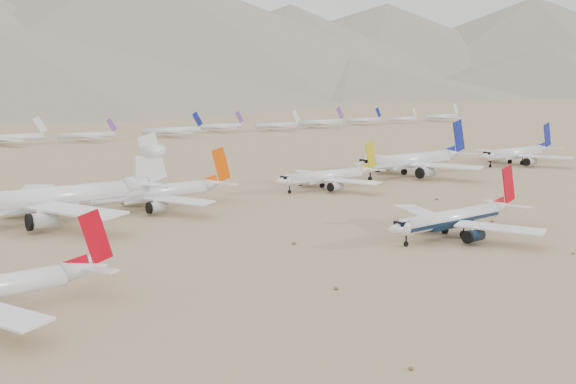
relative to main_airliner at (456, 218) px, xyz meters
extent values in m
plane|color=#87694E|center=(-5.04, 1.97, -4.19)|extent=(7000.00, 7000.00, 0.00)
cylinder|color=silver|center=(-1.95, 0.00, 0.19)|extent=(32.23, 3.81, 3.81)
cube|color=#0D1D32|center=(-1.95, 0.00, -0.29)|extent=(31.58, 3.87, 0.86)
sphere|color=silver|center=(-18.07, 0.00, 0.19)|extent=(3.81, 3.81, 3.81)
cube|color=black|center=(-18.64, 0.00, 1.23)|extent=(2.67, 2.48, 0.95)
cone|color=silver|center=(17.97, 0.00, 0.47)|extent=(8.06, 3.81, 3.81)
cube|color=silver|center=(0.54, -11.31, -0.48)|extent=(12.45, 19.61, 0.60)
cube|color=silver|center=(19.53, -3.70, 0.95)|extent=(5.12, 6.69, 0.23)
cylinder|color=#0D1D32|center=(-3.74, -7.92, -2.20)|extent=(4.48, 2.74, 2.74)
cube|color=silver|center=(0.54, 11.31, -0.48)|extent=(12.45, 19.61, 0.60)
cube|color=silver|center=(19.53, 3.70, 0.95)|extent=(5.12, 6.69, 0.23)
cylinder|color=#0D1D32|center=(-3.74, 7.92, -2.20)|extent=(4.48, 2.74, 2.74)
cube|color=#B10212|center=(20.21, 0.00, 6.03)|extent=(6.11, 0.30, 10.06)
cylinder|color=black|center=(-17.11, 0.00, -3.62)|extent=(1.14, 0.48, 1.14)
cylinder|color=black|center=(-0.61, -2.67, -3.39)|extent=(1.60, 0.95, 1.60)
cylinder|color=black|center=(-0.61, 2.67, -3.39)|extent=(1.60, 0.95, 1.60)
cone|color=silver|center=(-84.47, 10.57, 0.28)|extent=(7.62, 3.65, 3.65)
cube|color=silver|center=(-82.99, 7.06, 0.74)|extent=(4.84, 6.32, 0.22)
cube|color=silver|center=(-82.99, 14.08, 0.74)|extent=(4.84, 6.32, 0.22)
cube|color=#B10212|center=(-82.35, 10.57, 5.55)|extent=(5.77, 0.29, 9.51)
cylinder|color=silver|center=(65.30, 73.52, 1.89)|extent=(43.66, 5.29, 5.29)
cube|color=silver|center=(65.30, 73.52, 1.23)|extent=(42.79, 5.37, 1.19)
sphere|color=silver|center=(43.47, 73.52, 1.89)|extent=(5.29, 5.29, 5.29)
cube|color=black|center=(42.68, 73.52, 3.35)|extent=(3.70, 3.44, 1.32)
cone|color=silver|center=(92.29, 73.52, 2.29)|extent=(10.92, 5.29, 5.29)
cube|color=silver|center=(68.68, 58.14, 0.97)|extent=(16.86, 26.57, 0.82)
cube|color=silver|center=(94.41, 68.48, 2.95)|extent=(6.93, 9.06, 0.32)
cylinder|color=silver|center=(62.88, 62.72, -1.42)|extent=(6.06, 3.81, 3.81)
cube|color=silver|center=(68.68, 88.90, 0.97)|extent=(16.86, 26.57, 0.82)
cube|color=silver|center=(94.41, 78.56, 2.95)|extent=(6.93, 9.06, 0.32)
cylinder|color=silver|center=(62.88, 84.32, -1.42)|extent=(6.06, 3.81, 3.81)
cube|color=navy|center=(95.32, 73.52, 9.85)|extent=(8.28, 0.42, 13.64)
cylinder|color=black|center=(44.80, 73.52, -3.40)|extent=(1.59, 0.66, 1.59)
cylinder|color=black|center=(67.12, 69.82, -3.08)|extent=(2.22, 1.32, 2.22)
cylinder|color=black|center=(67.12, 77.23, -3.08)|extent=(2.22, 1.32, 2.22)
cylinder|color=silver|center=(19.37, 69.66, 0.23)|extent=(31.63, 3.84, 3.84)
cube|color=silver|center=(19.37, 69.66, -0.25)|extent=(31.00, 3.90, 0.86)
sphere|color=silver|center=(3.56, 69.66, 0.23)|extent=(3.84, 3.84, 3.84)
cube|color=black|center=(2.98, 69.66, 1.28)|extent=(2.69, 2.50, 0.96)
cone|color=silver|center=(38.92, 69.66, 0.51)|extent=(7.91, 3.84, 3.84)
cube|color=silver|center=(21.82, 58.51, -0.45)|extent=(12.22, 19.25, 0.59)
cube|color=silver|center=(40.46, 66.01, 1.00)|extent=(5.02, 6.57, 0.23)
cylinder|color=silver|center=(17.62, 61.83, -2.18)|extent=(4.39, 2.77, 2.77)
cube|color=silver|center=(21.82, 80.81, -0.45)|extent=(12.22, 19.25, 0.59)
cube|color=silver|center=(40.46, 73.31, 1.00)|extent=(5.02, 6.57, 0.23)
cylinder|color=silver|center=(17.62, 77.49, -2.18)|extent=(4.39, 2.77, 2.77)
cube|color=gold|center=(41.12, 69.66, 5.99)|extent=(5.99, 0.31, 9.88)
cylinder|color=black|center=(4.52, 69.66, -3.62)|extent=(1.15, 0.48, 1.15)
cylinder|color=black|center=(20.69, 66.97, -3.39)|extent=(1.61, 0.96, 1.61)
cylinder|color=black|center=(20.69, 72.35, -3.39)|extent=(1.61, 0.96, 1.61)
cylinder|color=silver|center=(-42.81, 72.79, 0.62)|extent=(34.26, 4.19, 4.19)
cube|color=silver|center=(-42.81, 72.79, 0.10)|extent=(33.57, 4.25, 0.94)
sphere|color=silver|center=(-59.94, 72.79, 0.62)|extent=(4.19, 4.19, 4.19)
cube|color=black|center=(-60.57, 72.79, 1.77)|extent=(2.93, 2.72, 1.05)
cone|color=silver|center=(-21.64, 72.79, 0.93)|extent=(8.56, 4.19, 4.19)
cube|color=silver|center=(-40.17, 60.71, -0.11)|extent=(13.23, 20.85, 0.65)
cube|color=silver|center=(-19.97, 68.83, 1.46)|extent=(5.44, 7.11, 0.25)
cylinder|color=silver|center=(-44.71, 64.31, -2.00)|extent=(4.76, 3.01, 3.01)
cube|color=silver|center=(-40.17, 84.88, -0.11)|extent=(13.23, 20.85, 0.65)
cube|color=silver|center=(-19.97, 76.75, 1.46)|extent=(5.44, 7.11, 0.25)
cylinder|color=silver|center=(-44.71, 81.28, -2.00)|extent=(4.76, 3.01, 3.01)
cube|color=#E44500|center=(-19.26, 72.79, 6.87)|extent=(6.49, 0.33, 10.70)
cylinder|color=black|center=(-58.89, 72.79, -3.57)|extent=(1.26, 0.52, 1.26)
cylinder|color=black|center=(-41.38, 69.86, -3.32)|extent=(1.76, 1.05, 1.76)
cylinder|color=black|center=(-41.38, 75.72, -3.32)|extent=(1.76, 1.05, 1.76)
cylinder|color=silver|center=(-73.00, 73.30, 2.11)|extent=(45.79, 5.48, 5.48)
cube|color=silver|center=(-73.00, 73.30, 1.42)|extent=(44.87, 5.56, 1.23)
cone|color=silver|center=(-44.70, 73.30, 2.52)|extent=(11.45, 5.48, 5.48)
cube|color=silver|center=(-69.47, 57.21, 1.15)|extent=(17.68, 27.87, 0.85)
cube|color=silver|center=(-42.48, 68.03, 3.21)|extent=(7.27, 9.50, 0.33)
cylinder|color=silver|center=(-75.54, 62.01, -1.32)|extent=(6.36, 3.95, 3.95)
cube|color=silver|center=(-69.47, 89.40, 1.15)|extent=(17.68, 27.87, 0.85)
cube|color=silver|center=(-42.48, 78.57, 3.21)|extent=(7.27, 9.50, 0.33)
cylinder|color=silver|center=(-75.54, 84.59, -1.32)|extent=(6.36, 3.95, 3.95)
cube|color=silver|center=(-41.52, 73.30, 10.43)|extent=(8.68, 0.44, 14.30)
cylinder|color=silver|center=(-41.20, 73.30, 12.20)|extent=(5.72, 3.55, 3.55)
cylinder|color=black|center=(-71.09, 69.46, -3.04)|extent=(2.30, 1.37, 2.30)
cylinder|color=black|center=(-71.09, 77.14, -3.04)|extent=(2.30, 1.37, 2.30)
cylinder|color=silver|center=(129.45, 69.43, 0.94)|extent=(36.97, 4.46, 4.46)
cube|color=silver|center=(129.45, 69.43, 0.38)|extent=(36.23, 4.53, 1.00)
sphere|color=silver|center=(110.96, 69.43, 0.94)|extent=(4.46, 4.46, 4.46)
cube|color=black|center=(110.29, 69.43, 2.17)|extent=(3.13, 2.90, 1.12)
cone|color=silver|center=(152.30, 69.43, 1.28)|extent=(9.24, 4.46, 4.46)
cube|color=silver|center=(132.30, 56.41, 0.16)|extent=(14.28, 22.50, 0.69)
cube|color=silver|center=(154.10, 65.17, 1.83)|extent=(5.87, 7.67, 0.27)
cylinder|color=silver|center=(127.40, 60.30, -1.85)|extent=(5.13, 3.21, 3.21)
cube|color=silver|center=(132.30, 82.45, 0.16)|extent=(14.28, 22.50, 0.69)
cube|color=silver|center=(154.10, 73.69, 1.83)|extent=(5.87, 7.67, 0.27)
cylinder|color=silver|center=(127.40, 78.56, -1.85)|extent=(5.13, 3.21, 3.21)
cube|color=navy|center=(154.87, 69.43, 7.67)|extent=(7.01, 0.36, 11.55)
cylinder|color=black|center=(112.08, 69.43, -3.52)|extent=(1.34, 0.56, 1.34)
cylinder|color=black|center=(130.99, 66.30, -3.26)|extent=(1.88, 1.12, 1.88)
cylinder|color=black|center=(130.99, 72.56, -3.26)|extent=(1.88, 1.12, 1.88)
cylinder|color=silver|center=(-24.91, 297.96, 0.24)|extent=(41.22, 4.07, 4.07)
cube|color=silver|center=(-5.51, 297.96, 7.13)|extent=(8.21, 0.41, 10.34)
cube|color=silver|center=(-24.91, 287.30, -0.37)|extent=(10.86, 18.97, 0.41)
cube|color=silver|center=(-24.91, 308.63, -0.37)|extent=(10.86, 18.97, 0.41)
cylinder|color=silver|center=(20.24, 292.86, -0.09)|extent=(34.48, 3.41, 3.41)
cube|color=#673F95|center=(36.46, 292.86, 5.67)|extent=(6.87, 0.34, 8.65)
cube|color=silver|center=(20.24, 283.93, -0.60)|extent=(9.08, 15.87, 0.34)
cube|color=silver|center=(20.24, 301.78, -0.60)|extent=(9.08, 15.87, 0.34)
cylinder|color=silver|center=(78.72, 293.98, 0.26)|extent=(41.50, 4.10, 4.10)
cube|color=navy|center=(98.25, 293.98, 7.19)|extent=(8.26, 0.41, 10.41)
cube|color=silver|center=(78.72, 283.24, -0.36)|extent=(10.93, 19.10, 0.41)
cube|color=silver|center=(78.72, 304.72, -0.36)|extent=(10.93, 19.10, 0.41)
cylinder|color=silver|center=(126.83, 312.55, 0.08)|extent=(37.88, 3.74, 3.74)
cube|color=#673F95|center=(144.66, 312.55, 6.41)|extent=(7.54, 0.37, 9.50)
cube|color=silver|center=(126.83, 302.75, -0.48)|extent=(9.98, 17.44, 0.37)
cube|color=silver|center=(126.83, 322.36, -0.48)|extent=(9.98, 17.44, 0.37)
cylinder|color=silver|center=(169.02, 297.64, 0.08)|extent=(38.02, 3.76, 3.76)
cube|color=silver|center=(186.91, 297.64, 6.44)|extent=(7.57, 0.38, 9.54)
cube|color=silver|center=(169.02, 287.80, -0.48)|extent=(10.02, 17.50, 0.38)
cube|color=silver|center=(169.02, 307.48, -0.48)|extent=(10.02, 17.50, 0.38)
cylinder|color=silver|center=(215.05, 300.87, 0.35)|extent=(43.44, 4.29, 4.29)
cube|color=#673F95|center=(235.49, 300.87, 7.61)|extent=(8.65, 0.43, 10.89)
cube|color=silver|center=(215.05, 289.63, -0.29)|extent=(11.44, 19.99, 0.43)
cube|color=silver|center=(215.05, 312.11, -0.29)|extent=(11.44, 19.99, 0.43)
cylinder|color=silver|center=(270.53, 308.76, 0.02)|extent=(36.77, 3.63, 3.63)
cube|color=navy|center=(287.84, 308.76, 6.17)|extent=(7.32, 0.36, 9.22)
cube|color=silver|center=(270.53, 299.24, -0.52)|extent=(9.69, 16.93, 0.36)
cube|color=silver|center=(270.53, 318.28, -0.52)|extent=(9.69, 16.93, 0.36)
cylinder|color=silver|center=(314.22, 303.78, -0.17)|extent=(32.81, 3.24, 3.24)
cube|color=silver|center=(329.66, 303.78, 5.31)|extent=(6.53, 0.32, 8.23)
cube|color=silver|center=(314.22, 295.29, -0.66)|extent=(8.64, 15.10, 0.32)
cube|color=silver|center=(314.22, 312.27, -0.66)|extent=(8.64, 15.10, 0.32)
cylinder|color=silver|center=(366.93, 302.38, 0.29)|extent=(42.12, 4.16, 4.16)
cube|color=silver|center=(386.75, 302.38, 7.32)|extent=(8.39, 0.42, 10.57)
cube|color=silver|center=(366.93, 291.48, -0.34)|extent=(11.10, 19.39, 0.42)
cube|color=silver|center=(366.93, 313.29, -0.34)|extent=(11.10, 19.39, 0.42)
cone|color=slate|center=(694.96, 1661.97, 185.81)|extent=(2356.00, 2356.00, 380.00)
cone|color=slate|center=(1194.96, 1601.97, 140.81)|extent=(1682.00, 1682.00, 290.00)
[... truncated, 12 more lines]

